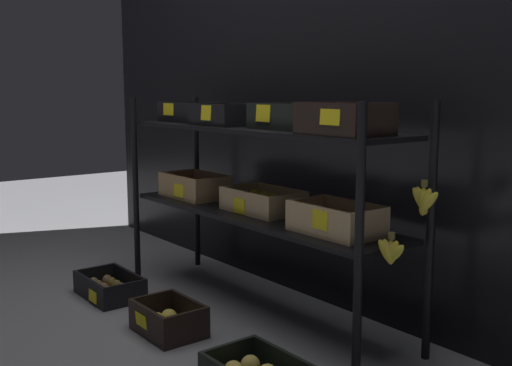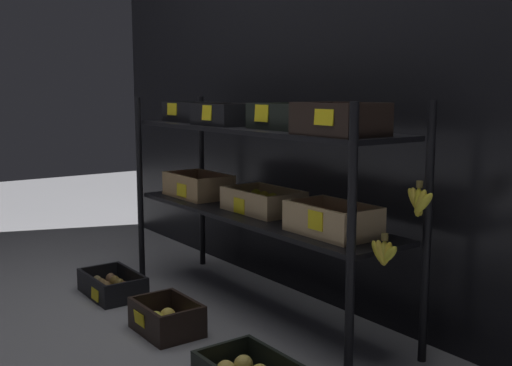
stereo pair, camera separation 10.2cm
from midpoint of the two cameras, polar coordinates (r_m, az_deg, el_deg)
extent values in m
plane|color=gray|center=(2.95, -1.01, -11.76)|extent=(10.00, 10.00, 0.00)
cube|color=black|center=(3.02, 5.02, 7.96)|extent=(4.03, 0.12, 1.99)
cylinder|color=black|center=(3.40, -12.00, -0.54)|extent=(0.03, 0.03, 0.99)
cylinder|color=black|center=(2.09, 8.18, -6.19)|extent=(0.03, 0.03, 0.99)
cylinder|color=black|center=(3.59, -6.36, 0.07)|extent=(0.03, 0.03, 0.99)
cylinder|color=black|center=(2.38, 14.77, -4.56)|extent=(0.03, 0.03, 0.99)
cube|color=black|center=(2.82, -1.04, -2.97)|extent=(1.60, 0.36, 0.02)
cube|color=black|center=(2.77, -1.06, 5.03)|extent=(1.60, 0.36, 0.02)
cube|color=tan|center=(3.25, -6.58, -1.19)|extent=(0.37, 0.23, 0.01)
cube|color=tan|center=(3.19, -8.24, -0.30)|extent=(0.37, 0.02, 0.11)
cube|color=tan|center=(3.30, -5.02, 0.05)|extent=(0.37, 0.02, 0.11)
cube|color=tan|center=(3.39, -8.18, 0.24)|extent=(0.02, 0.20, 0.11)
cube|color=tan|center=(3.09, -4.87, -0.52)|extent=(0.02, 0.20, 0.11)
sphere|color=red|center=(3.30, -7.86, -0.32)|extent=(0.07, 0.07, 0.07)
sphere|color=red|center=(3.23, -7.15, -0.51)|extent=(0.07, 0.07, 0.07)
sphere|color=red|center=(3.15, -6.19, -0.74)|extent=(0.07, 0.07, 0.07)
sphere|color=red|center=(3.33, -6.97, -0.24)|extent=(0.07, 0.07, 0.07)
sphere|color=red|center=(3.26, -6.17, -0.41)|extent=(0.07, 0.07, 0.07)
sphere|color=red|center=(3.19, -5.23, -0.60)|extent=(0.07, 0.07, 0.07)
cube|color=yellow|center=(3.16, -8.12, -0.71)|extent=(0.10, 0.01, 0.07)
cube|color=tan|center=(2.84, -0.38, -2.58)|extent=(0.38, 0.23, 0.01)
cube|color=tan|center=(2.76, -2.18, -1.76)|extent=(0.38, 0.02, 0.09)
cube|color=tan|center=(2.90, 1.33, -1.28)|extent=(0.38, 0.02, 0.09)
cube|color=tan|center=(2.97, -2.50, -1.03)|extent=(0.02, 0.20, 0.09)
cube|color=tan|center=(2.69, 1.95, -2.05)|extent=(0.02, 0.20, 0.09)
ellipsoid|color=yellow|center=(2.89, -2.22, -1.48)|extent=(0.06, 0.06, 0.08)
ellipsoid|color=yellow|center=(2.84, -1.32, -1.65)|extent=(0.06, 0.06, 0.08)
ellipsoid|color=yellow|center=(2.78, -0.42, -1.87)|extent=(0.06, 0.06, 0.08)
ellipsoid|color=yellow|center=(2.72, 0.44, -2.09)|extent=(0.06, 0.06, 0.08)
ellipsoid|color=yellow|center=(2.93, -1.10, -1.32)|extent=(0.06, 0.06, 0.08)
ellipsoid|color=yellow|center=(2.88, -0.29, -1.51)|extent=(0.06, 0.06, 0.08)
ellipsoid|color=yellow|center=(2.82, 0.52, -1.70)|extent=(0.06, 0.06, 0.08)
ellipsoid|color=yellow|center=(2.77, 1.49, -1.90)|extent=(0.06, 0.06, 0.08)
cube|color=yellow|center=(2.78, -2.62, -2.15)|extent=(0.08, 0.00, 0.07)
cube|color=tan|center=(2.43, 6.25, -4.57)|extent=(0.36, 0.22, 0.01)
cube|color=tan|center=(2.34, 4.51, -3.48)|extent=(0.36, 0.02, 0.11)
cube|color=tan|center=(2.48, 7.95, -2.86)|extent=(0.36, 0.02, 0.11)
cube|color=tan|center=(2.54, 3.59, -2.55)|extent=(0.02, 0.19, 0.11)
cube|color=tan|center=(2.30, 9.25, -3.83)|extent=(0.02, 0.19, 0.11)
sphere|color=orange|center=(2.47, 4.21, -3.45)|extent=(0.06, 0.06, 0.06)
sphere|color=orange|center=(2.42, 5.13, -3.72)|extent=(0.06, 0.06, 0.06)
sphere|color=orange|center=(2.37, 6.23, -3.99)|extent=(0.06, 0.06, 0.06)
sphere|color=orange|center=(2.33, 7.49, -4.25)|extent=(0.06, 0.06, 0.06)
sphere|color=orange|center=(2.51, 5.25, -3.26)|extent=(0.06, 0.06, 0.06)
sphere|color=orange|center=(2.46, 6.19, -3.53)|extent=(0.06, 0.06, 0.06)
sphere|color=orange|center=(2.41, 7.33, -3.77)|extent=(0.06, 0.06, 0.06)
sphere|color=orange|center=(2.37, 8.44, -4.02)|extent=(0.06, 0.06, 0.06)
cube|color=yellow|center=(2.32, 4.73, -3.46)|extent=(0.08, 0.00, 0.07)
cube|color=black|center=(3.26, -7.06, 5.79)|extent=(0.32, 0.21, 0.01)
cube|color=black|center=(3.21, -8.55, 6.63)|extent=(0.32, 0.02, 0.09)
cube|color=black|center=(3.31, -5.64, 6.74)|extent=(0.32, 0.02, 0.09)
cube|color=black|center=(3.39, -8.40, 6.74)|extent=(0.02, 0.18, 0.09)
cube|color=black|center=(3.13, -5.64, 6.64)|extent=(0.02, 0.18, 0.09)
sphere|color=#87C744|center=(3.30, -7.98, 6.53)|extent=(0.07, 0.07, 0.07)
sphere|color=#97C640|center=(3.20, -6.96, 6.49)|extent=(0.07, 0.07, 0.07)
sphere|color=#91B440|center=(3.32, -7.25, 6.56)|extent=(0.07, 0.07, 0.07)
sphere|color=#86BC36|center=(3.23, -6.16, 6.53)|extent=(0.07, 0.07, 0.07)
cube|color=yellow|center=(3.24, -9.06, 6.80)|extent=(0.10, 0.01, 0.06)
cube|color=black|center=(2.92, -3.69, 5.51)|extent=(0.31, 0.25, 0.01)
cube|color=black|center=(2.86, -5.64, 6.44)|extent=(0.31, 0.02, 0.09)
cube|color=black|center=(2.99, -1.84, 6.57)|extent=(0.31, 0.02, 0.09)
cube|color=black|center=(3.04, -5.25, 6.58)|extent=(0.02, 0.22, 0.09)
cube|color=black|center=(2.80, -2.01, 6.44)|extent=(0.02, 0.22, 0.09)
sphere|color=orange|center=(2.94, -4.75, 6.36)|extent=(0.07, 0.07, 0.07)
sphere|color=orange|center=(2.86, -3.62, 6.31)|extent=(0.07, 0.07, 0.07)
sphere|color=orange|center=(2.99, -3.66, 6.41)|extent=(0.07, 0.07, 0.07)
sphere|color=orange|center=(2.90, -2.48, 6.35)|extent=(0.07, 0.07, 0.07)
cube|color=yellow|center=(2.84, -5.70, 6.52)|extent=(0.08, 0.01, 0.07)
cube|color=black|center=(2.64, 2.25, 5.18)|extent=(0.31, 0.25, 0.01)
cube|color=black|center=(2.56, 0.22, 6.32)|extent=(0.31, 0.02, 0.10)
cube|color=black|center=(2.71, 4.19, 6.43)|extent=(0.31, 0.02, 0.10)
cube|color=black|center=(2.75, 0.24, 6.48)|extent=(0.02, 0.22, 0.10)
cube|color=black|center=(2.52, 4.46, 6.26)|extent=(0.02, 0.22, 0.10)
ellipsoid|color=#ABB456|center=(2.66, 0.67, 6.35)|extent=(0.07, 0.07, 0.09)
ellipsoid|color=#AAB24D|center=(2.61, 1.56, 6.29)|extent=(0.07, 0.07, 0.09)
ellipsoid|color=#A7C05E|center=(2.55, 2.54, 6.24)|extent=(0.07, 0.07, 0.09)
ellipsoid|color=#B2B85B|center=(2.72, 1.95, 6.39)|extent=(0.07, 0.07, 0.09)
ellipsoid|color=tan|center=(2.66, 3.04, 6.33)|extent=(0.07, 0.07, 0.09)
ellipsoid|color=#B7BE55|center=(2.60, 4.03, 6.27)|extent=(0.07, 0.07, 0.09)
cube|color=yellow|center=(2.58, -0.47, 6.51)|extent=(0.09, 0.01, 0.07)
cube|color=black|center=(2.28, 6.94, 4.60)|extent=(0.32, 0.22, 0.01)
cube|color=black|center=(2.21, 5.04, 6.06)|extent=(0.32, 0.02, 0.11)
cube|color=black|center=(2.36, 8.77, 6.15)|extent=(0.32, 0.02, 0.11)
cube|color=black|center=(2.39, 4.39, 6.26)|extent=(0.02, 0.19, 0.11)
cube|color=black|center=(2.18, 9.79, 5.93)|extent=(0.02, 0.19, 0.11)
sphere|color=#6D2446|center=(2.32, 4.87, 5.43)|extent=(0.05, 0.05, 0.05)
sphere|color=#542746|center=(2.28, 5.84, 5.36)|extent=(0.05, 0.05, 0.05)
sphere|color=#621F4D|center=(2.24, 6.77, 5.28)|extent=(0.05, 0.05, 0.05)
sphere|color=#59304F|center=(2.20, 7.86, 5.20)|extent=(0.05, 0.05, 0.05)
sphere|color=#5C2052|center=(2.37, 5.97, 5.49)|extent=(0.05, 0.05, 0.05)
sphere|color=#6A1E5A|center=(2.33, 7.08, 5.41)|extent=(0.05, 0.05, 0.05)
sphere|color=#652F56|center=(2.29, 8.11, 5.33)|extent=(0.05, 0.05, 0.05)
sphere|color=#592F4D|center=(2.25, 9.27, 5.25)|extent=(0.05, 0.05, 0.05)
cube|color=yellow|center=(2.17, 5.56, 6.13)|extent=(0.10, 0.01, 0.06)
cylinder|color=brown|center=(2.14, 11.19, -4.85)|extent=(0.02, 0.02, 0.02)
ellipsoid|color=yellow|center=(2.16, 10.61, -6.26)|extent=(0.08, 0.03, 0.09)
ellipsoid|color=yellow|center=(2.16, 10.84, -6.29)|extent=(0.06, 0.03, 0.10)
ellipsoid|color=yellow|center=(2.16, 11.15, -6.32)|extent=(0.03, 0.03, 0.09)
ellipsoid|color=yellow|center=(2.15, 11.39, -6.35)|extent=(0.06, 0.03, 0.10)
ellipsoid|color=yellow|center=(2.14, 11.61, -6.42)|extent=(0.09, 0.03, 0.09)
cylinder|color=brown|center=(2.24, 14.17, -0.04)|extent=(0.02, 0.02, 0.02)
ellipsoid|color=yellow|center=(2.27, 13.79, -1.57)|extent=(0.09, 0.03, 0.11)
ellipsoid|color=yellow|center=(2.26, 13.91, -1.60)|extent=(0.07, 0.03, 0.11)
ellipsoid|color=yellow|center=(2.25, 14.07, -1.67)|extent=(0.03, 0.03, 0.11)
ellipsoid|color=gold|center=(2.24, 14.27, -1.72)|extent=(0.06, 0.03, 0.11)
ellipsoid|color=yellow|center=(2.23, 14.51, -1.76)|extent=(0.09, 0.03, 0.10)
cube|color=black|center=(3.22, -14.34, -10.13)|extent=(0.37, 0.23, 0.01)
cube|color=black|center=(3.17, -16.20, -9.46)|extent=(0.37, 0.02, 0.10)
cube|color=black|center=(3.25, -12.61, -8.86)|extent=(0.37, 0.02, 0.10)
cube|color=black|center=(3.36, -15.61, -8.37)|extent=(0.02, 0.20, 0.10)
cube|color=black|center=(3.05, -13.02, -10.03)|extent=(0.02, 0.20, 0.10)
ellipsoid|color=brown|center=(3.30, -15.77, -9.02)|extent=(0.05, 0.05, 0.07)
ellipsoid|color=brown|center=(3.25, -15.33, -9.30)|extent=(0.05, 0.05, 0.07)
ellipsoid|color=brown|center=(3.20, -14.93, -9.55)|extent=(0.05, 0.05, 0.07)
ellipsoid|color=brown|center=(3.15, -14.52, -9.85)|extent=(0.05, 0.05, 0.07)
ellipsoid|color=brown|center=(3.10, -14.15, -10.13)|extent=(0.05, 0.05, 0.07)
ellipsoid|color=brown|center=(3.32, -14.56, -8.84)|extent=(0.05, 0.05, 0.07)
ellipsoid|color=brown|center=(3.28, -14.17, -9.08)|extent=(0.05, 0.05, 0.07)
ellipsoid|color=brown|center=(3.23, -13.74, -9.35)|extent=(0.05, 0.05, 0.07)
ellipsoid|color=brown|center=(3.18, -13.28, -9.62)|extent=(0.05, 0.05, 0.07)
ellipsoid|color=brown|center=(3.13, -12.86, -9.90)|extent=(0.05, 0.05, 0.07)
cube|color=yellow|center=(3.11, -15.89, -10.14)|extent=(0.09, 0.01, 0.06)
cube|color=black|center=(2.72, -9.21, -13.54)|extent=(0.31, 0.22, 0.01)
cube|color=black|center=(2.65, -11.23, -12.62)|extent=(0.31, 0.02, 0.12)
cube|color=black|center=(2.74, -7.32, -11.79)|extent=(0.31, 0.02, 0.12)
cube|color=black|center=(2.82, -10.69, -11.31)|extent=(0.02, 0.19, 0.12)
cube|color=black|center=(2.58, -7.65, -13.16)|extent=(0.02, 0.19, 0.12)
sphere|color=gold|center=(2.73, -10.30, -12.52)|extent=(0.07, 0.07, 0.07)
sphere|color=gold|center=(2.65, -9.20, -13.20)|extent=(0.07, 0.07, 0.07)
sphere|color=gold|center=(2.77, -9.18, -12.24)|extent=(0.07, 0.07, 0.07)
sphere|color=#D1C54A|center=(2.68, -8.09, -12.89)|extent=(0.07, 0.07, 0.07)
cube|color=yellow|center=(2.68, -11.75, -12.44)|extent=(0.09, 0.01, 0.06)
cube|color=black|center=(2.27, 1.39, -16.54)|extent=(0.37, 0.02, 0.10)
cube|color=black|center=(2.34, -3.88, -15.81)|extent=(0.02, 0.22, 0.10)
sphere|color=#D5BA55|center=(2.30, -1.85, -16.59)|extent=(0.07, 0.07, 0.07)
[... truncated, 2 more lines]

